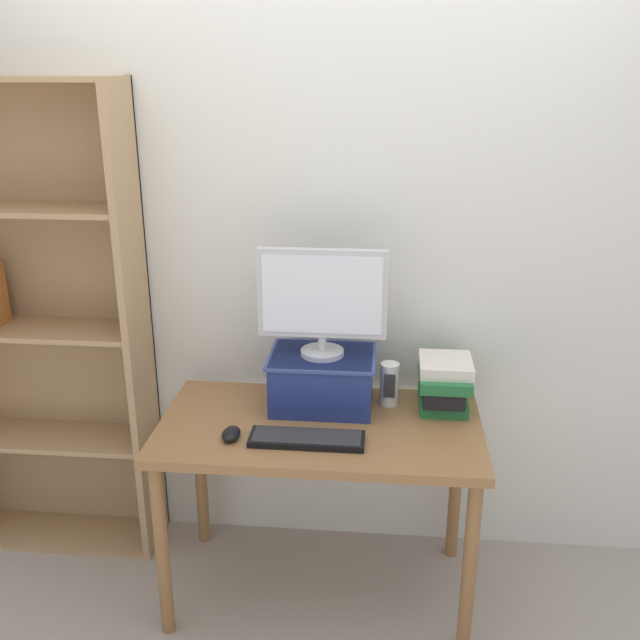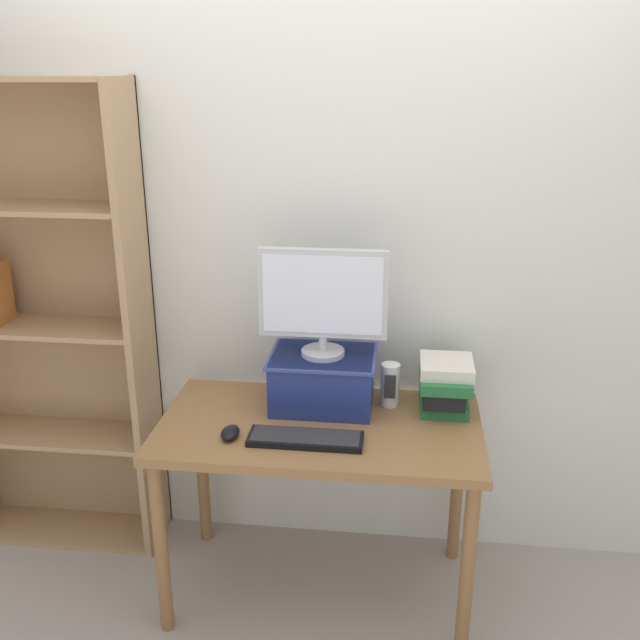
% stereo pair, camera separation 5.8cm
% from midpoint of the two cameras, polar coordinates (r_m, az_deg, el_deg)
% --- Properties ---
extents(ground_plane, '(12.00, 12.00, 0.00)m').
position_cam_midpoint_polar(ground_plane, '(3.06, 0.55, -20.71)').
color(ground_plane, '#9E9389').
extents(back_wall, '(7.00, 0.08, 2.60)m').
position_cam_midpoint_polar(back_wall, '(2.83, 1.58, 5.76)').
color(back_wall, silver).
rests_on(back_wall, ground_plane).
extents(desk, '(1.18, 0.64, 0.75)m').
position_cam_midpoint_polar(desk, '(2.68, 0.60, -10.05)').
color(desk, olive).
rests_on(desk, ground_plane).
extents(bookshelf_unit, '(0.85, 0.28, 1.95)m').
position_cam_midpoint_polar(bookshelf_unit, '(3.12, -20.99, -0.23)').
color(bookshelf_unit, tan).
rests_on(bookshelf_unit, ground_plane).
extents(riser_box, '(0.40, 0.31, 0.21)m').
position_cam_midpoint_polar(riser_box, '(2.72, 0.84, -4.70)').
color(riser_box, navy).
rests_on(riser_box, desk).
extents(computer_monitor, '(0.48, 0.16, 0.41)m').
position_cam_midpoint_polar(computer_monitor, '(2.61, 0.87, 1.71)').
color(computer_monitor, '#B7B7BA').
rests_on(computer_monitor, riser_box).
extents(keyboard, '(0.40, 0.13, 0.02)m').
position_cam_midpoint_polar(keyboard, '(2.51, -0.50, -9.47)').
color(keyboard, black).
rests_on(keyboard, desk).
extents(computer_mouse, '(0.06, 0.10, 0.04)m').
position_cam_midpoint_polar(computer_mouse, '(2.55, -6.54, -8.95)').
color(computer_mouse, black).
rests_on(computer_mouse, desk).
extents(book_stack, '(0.20, 0.26, 0.20)m').
position_cam_midpoint_polar(book_stack, '(2.74, 10.53, -5.09)').
color(book_stack, '#236B38').
rests_on(book_stack, desk).
extents(desk_speaker, '(0.07, 0.08, 0.17)m').
position_cam_midpoint_polar(desk_speaker, '(2.75, 6.23, -5.17)').
color(desk_speaker, silver).
rests_on(desk_speaker, desk).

